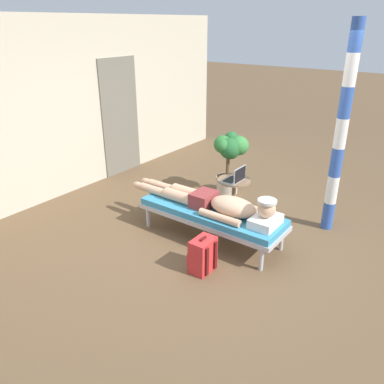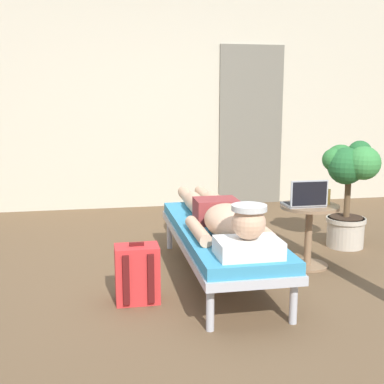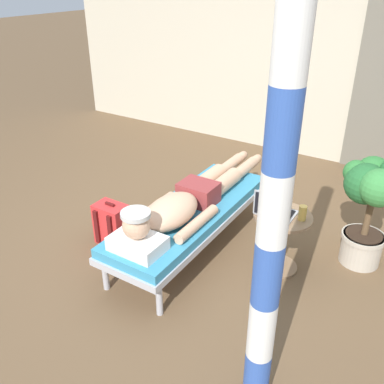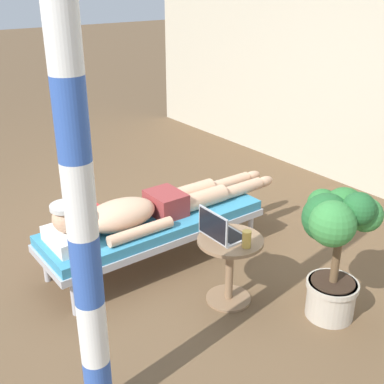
# 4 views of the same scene
# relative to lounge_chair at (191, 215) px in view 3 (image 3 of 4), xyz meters

# --- Properties ---
(ground_plane) EXTENTS (40.00, 40.00, 0.00)m
(ground_plane) POSITION_rel_lounge_chair_xyz_m (-0.10, -0.16, -0.35)
(ground_plane) COLOR brown
(house_wall_back) EXTENTS (7.60, 0.20, 2.70)m
(house_wall_back) POSITION_rel_lounge_chair_xyz_m (0.00, 2.80, 1.00)
(house_wall_back) COLOR beige
(house_wall_back) RESTS_ON ground
(lounge_chair) EXTENTS (0.63, 1.91, 0.42)m
(lounge_chair) POSITION_rel_lounge_chair_xyz_m (0.00, 0.00, 0.00)
(lounge_chair) COLOR #B7B7BC
(lounge_chair) RESTS_ON ground
(person_reclining) EXTENTS (0.53, 2.17, 0.33)m
(person_reclining) POSITION_rel_lounge_chair_xyz_m (0.00, -0.08, 0.17)
(person_reclining) COLOR white
(person_reclining) RESTS_ON lounge_chair
(side_table) EXTENTS (0.48, 0.48, 0.52)m
(side_table) POSITION_rel_lounge_chair_xyz_m (0.80, 0.15, 0.01)
(side_table) COLOR #8C6B4C
(side_table) RESTS_ON ground
(laptop) EXTENTS (0.31, 0.24, 0.23)m
(laptop) POSITION_rel_lounge_chair_xyz_m (0.74, 0.09, 0.24)
(laptop) COLOR #A5A8AD
(laptop) RESTS_ON side_table
(drink_glass) EXTENTS (0.06, 0.06, 0.12)m
(drink_glass) POSITION_rel_lounge_chair_xyz_m (0.95, 0.16, 0.24)
(drink_glass) COLOR gold
(drink_glass) RESTS_ON side_table
(backpack) EXTENTS (0.30, 0.26, 0.42)m
(backpack) POSITION_rel_lounge_chair_xyz_m (-0.66, -0.33, -0.15)
(backpack) COLOR red
(backpack) RESTS_ON ground
(potted_plant) EXTENTS (0.48, 0.54, 1.00)m
(potted_plant) POSITION_rel_lounge_chair_xyz_m (1.36, 0.58, 0.31)
(potted_plant) COLOR #BFB29E
(potted_plant) RESTS_ON ground
(porch_post) EXTENTS (0.15, 0.15, 2.64)m
(porch_post) POSITION_rel_lounge_chair_xyz_m (1.16, -1.12, 0.98)
(porch_post) COLOR #3359B2
(porch_post) RESTS_ON ground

